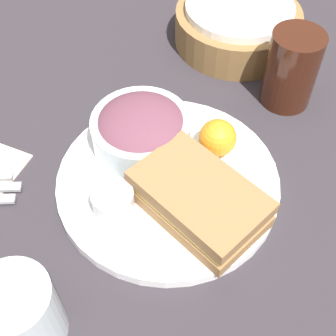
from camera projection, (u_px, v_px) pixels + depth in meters
The scene contains 9 objects.
ground_plane at pixel (168, 185), 0.59m from camera, with size 4.00×4.00×0.00m, color #2D282D.
plate at pixel (168, 182), 0.59m from camera, with size 0.28×0.28×0.02m, color white.
sandwich at pixel (199, 199), 0.53m from camera, with size 0.17×0.14×0.05m.
salad_bowl at pixel (141, 129), 0.59m from camera, with size 0.13×0.13×0.06m.
dressing_cup at pixel (113, 201), 0.54m from camera, with size 0.05×0.05×0.03m, color #B7B7BC.
orange_wedge at pixel (218, 138), 0.59m from camera, with size 0.05×0.05×0.05m, color orange.
drink_glass at pixel (291, 69), 0.65m from camera, with size 0.07×0.07×0.11m, color #38190F.
bread_basket at pixel (238, 24), 0.75m from camera, with size 0.20×0.20×0.07m.
water_glass at pixel (21, 314), 0.44m from camera, with size 0.08×0.08×0.09m, color silver.
Camera 1 is at (0.14, -0.32, 0.48)m, focal length 50.00 mm.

